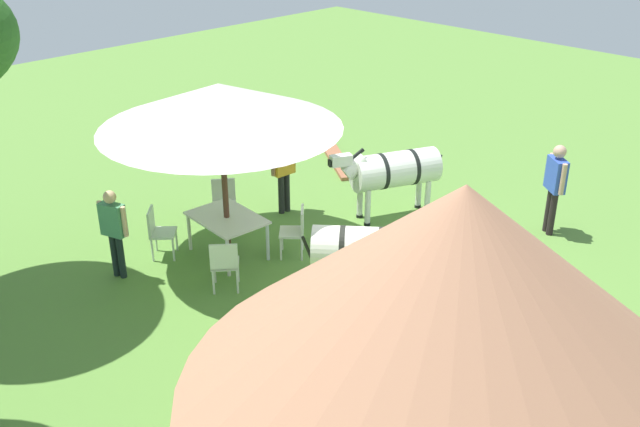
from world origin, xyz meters
TOP-DOWN VIEW (x-y plane):
  - ground_plane at (0.00, 0.00)m, footprint 36.00×36.00m
  - thatched_hut at (-3.98, 3.61)m, footprint 4.86×4.86m
  - shade_umbrella at (2.19, 1.30)m, footprint 3.99×3.99m
  - patio_dining_table at (2.19, 1.30)m, footprint 1.39×1.03m
  - patio_chair_near_lawn at (3.17, 0.61)m, footprint 0.60×0.60m
  - patio_chair_near_hut at (3.00, 2.18)m, footprint 0.61×0.61m
  - patio_chair_east_end at (1.28, 2.08)m, footprint 0.61×0.61m
  - patio_chair_west_end at (1.33, 0.47)m, footprint 0.61×0.61m
  - guest_beside_umbrella at (2.90, 3.05)m, footprint 0.54×0.32m
  - guest_behind_table at (2.78, -0.56)m, footprint 0.23×0.58m
  - standing_watcher at (-1.37, -3.44)m, footprint 0.51×0.45m
  - striped_lounge_chair at (-2.13, -0.61)m, footprint 0.97×0.90m
  - zebra_nearest_camera at (1.15, -1.88)m, footprint 1.31×2.18m
  - zebra_by_umbrella at (-0.62, 0.87)m, footprint 1.81×1.61m
  - brick_patio_kerb at (4.10, -3.39)m, footprint 2.54×1.84m

SIDE VIEW (x-z plane):
  - ground_plane at x=0.00m, z-range 0.00..0.00m
  - brick_patio_kerb at x=4.10m, z-range 0.00..0.08m
  - striped_lounge_chair at x=-2.13m, z-range -0.04..0.55m
  - patio_chair_near_lawn at x=3.17m, z-range 0.07..0.97m
  - patio_chair_near_hut at x=3.00m, z-range 0.07..0.97m
  - patio_chair_east_end at x=1.28m, z-range 0.07..0.97m
  - patio_chair_west_end at x=1.33m, z-range 0.07..0.97m
  - patio_dining_table at x=2.19m, z-range 0.29..1.03m
  - guest_beside_umbrella at x=2.90m, z-range 0.16..1.72m
  - zebra_nearest_camera at x=1.15m, z-range 0.22..1.73m
  - guest_behind_table at x=2.78m, z-range 0.17..1.80m
  - zebra_by_umbrella at x=-0.62m, z-range 0.24..1.79m
  - standing_watcher at x=-1.37m, z-range 0.18..1.91m
  - thatched_hut at x=-3.98m, z-range 0.19..4.16m
  - shade_umbrella at x=2.19m, z-range 1.17..4.26m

